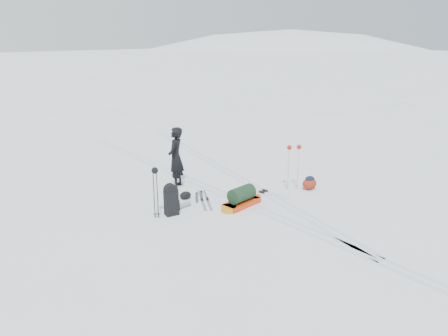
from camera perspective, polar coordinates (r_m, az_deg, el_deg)
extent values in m
plane|color=white|center=(12.90, 0.71, -3.80)|extent=(200.00, 200.00, 0.00)
ellipsoid|color=white|center=(160.39, 7.34, -12.41)|extent=(256.00, 192.00, 160.00)
cube|color=silver|center=(12.83, 0.28, -3.89)|extent=(1.40, 17.97, 0.01)
cube|color=silver|center=(12.97, 1.14, -3.67)|extent=(1.40, 17.97, 0.01)
cube|color=silver|center=(15.13, 0.07, -0.51)|extent=(2.09, 13.88, 0.01)
cube|color=silver|center=(15.27, 0.80, -0.35)|extent=(2.09, 13.88, 0.01)
imported|color=black|center=(13.50, -6.33, 1.35)|extent=(0.82, 0.80, 1.91)
cube|color=red|center=(12.26, 2.31, -4.63)|extent=(1.22, 0.68, 0.14)
cylinder|color=#CD490C|center=(12.63, 3.89, -3.97)|extent=(0.49, 0.49, 0.14)
cylinder|color=orange|center=(11.89, 0.62, -5.33)|extent=(0.49, 0.49, 0.14)
cylinder|color=black|center=(12.15, 2.32, -3.40)|extent=(0.83, 0.56, 0.42)
cube|color=black|center=(11.65, -6.91, -4.54)|extent=(0.37, 0.28, 0.68)
cylinder|color=black|center=(11.52, -6.97, -2.88)|extent=(0.36, 0.27, 0.33)
cube|color=black|center=(11.76, -6.14, -4.80)|extent=(0.10, 0.18, 0.29)
cylinder|color=gray|center=(12.16, -5.49, -4.89)|extent=(0.55, 0.22, 0.15)
cylinder|color=black|center=(11.43, -9.12, -3.48)|extent=(0.03, 0.03, 1.28)
cylinder|color=black|center=(11.42, -8.69, -3.48)|extent=(0.03, 0.03, 1.28)
torus|color=black|center=(11.63, -8.99, -5.96)|extent=(0.12, 0.12, 0.01)
torus|color=black|center=(11.62, -8.57, -5.96)|extent=(0.12, 0.12, 0.01)
sphere|color=black|center=(11.21, -9.03, -0.33)|extent=(0.17, 0.17, 0.17)
cylinder|color=#B8BABF|center=(13.44, 8.41, -0.13)|extent=(0.03, 0.03, 1.32)
cylinder|color=silver|center=(13.54, 9.63, -0.05)|extent=(0.03, 0.03, 1.32)
torus|color=#A5A8AC|center=(13.61, 8.30, -2.37)|extent=(0.11, 0.11, 0.01)
torus|color=#AAADB1|center=(13.72, 9.51, -2.27)|extent=(0.11, 0.11, 0.01)
sphere|color=maroon|center=(13.25, 8.54, 2.66)|extent=(0.14, 0.14, 0.14)
sphere|color=maroon|center=(13.36, 9.77, 2.73)|extent=(0.14, 0.14, 0.14)
cube|color=gray|center=(12.68, -2.17, -4.18)|extent=(0.76, 1.45, 0.01)
cube|color=#96989E|center=(12.66, -2.88, -4.22)|extent=(0.76, 1.45, 0.01)
cube|color=black|center=(12.66, -2.17, -4.05)|extent=(0.12, 0.17, 0.04)
cube|color=black|center=(12.65, -2.88, -4.10)|extent=(0.12, 0.17, 0.04)
cube|color=silver|center=(13.22, 4.94, -3.29)|extent=(0.53, 1.75, 0.02)
cube|color=silver|center=(13.36, 5.38, -3.07)|extent=(0.53, 1.75, 0.02)
cube|color=black|center=(13.21, 4.95, -3.15)|extent=(0.11, 0.19, 0.05)
cube|color=black|center=(13.35, 5.38, -2.94)|extent=(0.11, 0.19, 0.05)
torus|color=#63B1F1|center=(12.69, 2.68, -4.07)|extent=(0.58, 0.58, 0.05)
torus|color=#61AFED|center=(12.72, 2.61, -3.94)|extent=(0.45, 0.45, 0.05)
ellipsoid|color=maroon|center=(13.72, 11.10, -2.02)|extent=(0.61, 0.58, 0.35)
ellipsoid|color=black|center=(13.67, 11.14, -1.40)|extent=(0.40, 0.38, 0.17)
cylinder|color=#585B60|center=(12.47, -3.58, -3.94)|extent=(0.10, 0.10, 0.27)
cylinder|color=slate|center=(12.65, -2.97, -3.67)|extent=(0.10, 0.10, 0.25)
cylinder|color=black|center=(12.41, -3.60, -3.29)|extent=(0.09, 0.09, 0.03)
cylinder|color=black|center=(12.60, -2.98, -3.07)|extent=(0.09, 0.09, 0.03)
ellipsoid|color=black|center=(12.77, -5.07, -3.57)|extent=(0.39, 0.32, 0.22)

